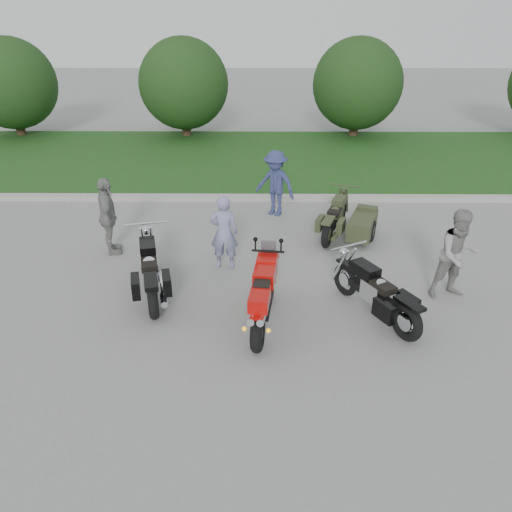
{
  "coord_description": "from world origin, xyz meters",
  "views": [
    {
      "loc": [
        0.09,
        -7.55,
        5.03
      ],
      "look_at": [
        0.02,
        0.84,
        0.8
      ],
      "focal_mm": 35.0,
      "sensor_mm": 36.0,
      "label": 1
    }
  ],
  "objects_px": {
    "cruiser_right": "(378,296)",
    "person_back": "(108,217)",
    "cruiser_left": "(151,273)",
    "person_grey": "(458,255)",
    "cruiser_sidecar": "(351,223)",
    "person_stripe": "(224,232)",
    "person_denim": "(275,183)",
    "sportbike_red": "(263,295)"
  },
  "relations": [
    {
      "from": "sportbike_red",
      "to": "person_grey",
      "type": "distance_m",
      "value": 3.79
    },
    {
      "from": "person_grey",
      "to": "person_back",
      "type": "distance_m",
      "value": 7.26
    },
    {
      "from": "cruiser_left",
      "to": "person_grey",
      "type": "xyz_separation_m",
      "value": [
        5.76,
        0.04,
        0.4
      ]
    },
    {
      "from": "cruiser_sidecar",
      "to": "person_denim",
      "type": "height_order",
      "value": "person_denim"
    },
    {
      "from": "cruiser_right",
      "to": "person_stripe",
      "type": "relative_size",
      "value": 1.3
    },
    {
      "from": "cruiser_left",
      "to": "cruiser_right",
      "type": "bearing_deg",
      "value": -23.66
    },
    {
      "from": "person_grey",
      "to": "person_denim",
      "type": "distance_m",
      "value": 5.31
    },
    {
      "from": "person_back",
      "to": "cruiser_right",
      "type": "bearing_deg",
      "value": -130.74
    },
    {
      "from": "sportbike_red",
      "to": "cruiser_right",
      "type": "relative_size",
      "value": 1.03
    },
    {
      "from": "cruiser_sidecar",
      "to": "person_grey",
      "type": "bearing_deg",
      "value": -39.27
    },
    {
      "from": "cruiser_right",
      "to": "person_back",
      "type": "height_order",
      "value": "person_back"
    },
    {
      "from": "cruiser_right",
      "to": "person_back",
      "type": "bearing_deg",
      "value": 125.86
    },
    {
      "from": "person_grey",
      "to": "cruiser_left",
      "type": "bearing_deg",
      "value": 169.58
    },
    {
      "from": "cruiser_left",
      "to": "person_grey",
      "type": "height_order",
      "value": "person_grey"
    },
    {
      "from": "cruiser_right",
      "to": "person_grey",
      "type": "xyz_separation_m",
      "value": [
        1.6,
        0.78,
        0.43
      ]
    },
    {
      "from": "sportbike_red",
      "to": "cruiser_sidecar",
      "type": "distance_m",
      "value": 4.24
    },
    {
      "from": "sportbike_red",
      "to": "person_grey",
      "type": "xyz_separation_m",
      "value": [
        3.64,
        1.02,
        0.28
      ]
    },
    {
      "from": "sportbike_red",
      "to": "cruiser_right",
      "type": "height_order",
      "value": "sportbike_red"
    },
    {
      "from": "person_stripe",
      "to": "cruiser_sidecar",
      "type": "bearing_deg",
      "value": -149.84
    },
    {
      "from": "cruiser_right",
      "to": "person_back",
      "type": "distance_m",
      "value": 6.03
    },
    {
      "from": "person_grey",
      "to": "person_back",
      "type": "bearing_deg",
      "value": 154.69
    },
    {
      "from": "person_grey",
      "to": "cruiser_sidecar",
      "type": "bearing_deg",
      "value": 109.15
    },
    {
      "from": "cruiser_sidecar",
      "to": "cruiser_left",
      "type": "bearing_deg",
      "value": -126.82
    },
    {
      "from": "sportbike_red",
      "to": "person_back",
      "type": "xyz_separation_m",
      "value": [
        -3.39,
        2.84,
        0.27
      ]
    },
    {
      "from": "person_denim",
      "to": "cruiser_left",
      "type": "bearing_deg",
      "value": -89.12
    },
    {
      "from": "sportbike_red",
      "to": "cruiser_right",
      "type": "bearing_deg",
      "value": 13.85
    },
    {
      "from": "sportbike_red",
      "to": "person_stripe",
      "type": "height_order",
      "value": "person_stripe"
    },
    {
      "from": "cruiser_left",
      "to": "cruiser_sidecar",
      "type": "xyz_separation_m",
      "value": [
        4.23,
        2.69,
        -0.08
      ]
    },
    {
      "from": "sportbike_red",
      "to": "person_grey",
      "type": "relative_size",
      "value": 1.23
    },
    {
      "from": "person_stripe",
      "to": "person_denim",
      "type": "height_order",
      "value": "person_denim"
    },
    {
      "from": "cruiser_sidecar",
      "to": "person_grey",
      "type": "distance_m",
      "value": 3.1
    },
    {
      "from": "cruiser_right",
      "to": "person_grey",
      "type": "height_order",
      "value": "person_grey"
    },
    {
      "from": "person_stripe",
      "to": "person_back",
      "type": "bearing_deg",
      "value": -11.53
    },
    {
      "from": "cruiser_left",
      "to": "cruiser_sidecar",
      "type": "distance_m",
      "value": 5.02
    },
    {
      "from": "person_back",
      "to": "person_stripe",
      "type": "bearing_deg",
      "value": -119.64
    },
    {
      "from": "person_grey",
      "to": "sportbike_red",
      "type": "bearing_deg",
      "value": -175.11
    },
    {
      "from": "cruiser_right",
      "to": "cruiser_sidecar",
      "type": "xyz_separation_m",
      "value": [
        0.07,
        3.43,
        -0.06
      ]
    },
    {
      "from": "cruiser_sidecar",
      "to": "person_back",
      "type": "xyz_separation_m",
      "value": [
        -5.5,
        -0.84,
        0.48
      ]
    },
    {
      "from": "person_grey",
      "to": "person_denim",
      "type": "bearing_deg",
      "value": 117.51
    },
    {
      "from": "cruiser_right",
      "to": "person_denim",
      "type": "distance_m",
      "value": 5.24
    },
    {
      "from": "person_stripe",
      "to": "person_back",
      "type": "xyz_separation_m",
      "value": [
        -2.59,
        0.67,
        0.07
      ]
    },
    {
      "from": "person_stripe",
      "to": "person_back",
      "type": "height_order",
      "value": "person_back"
    }
  ]
}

